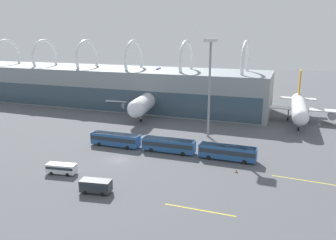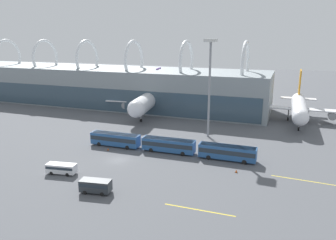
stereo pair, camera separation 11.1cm
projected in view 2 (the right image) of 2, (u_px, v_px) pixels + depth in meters
ground_plane at (118, 160)px, 71.15m from camera, size 440.00×440.00×0.00m
terminal_building at (68, 83)px, 133.97m from camera, size 159.99×25.29×24.88m
airliner_at_gate_near at (150, 100)px, 111.11m from camera, size 31.47×34.70×14.63m
airliner_at_gate_far at (299, 107)px, 101.61m from camera, size 34.31×33.23×15.04m
shuttle_bus_0 at (115, 139)px, 79.67m from camera, size 12.40×2.97×3.21m
shuttle_bus_1 at (168, 144)px, 75.50m from camera, size 12.42×3.05×3.21m
shuttle_bus_2 at (227, 152)px, 70.82m from camera, size 12.37×2.88×3.21m
service_van_foreground at (61, 168)px, 63.81m from camera, size 6.05×2.87×2.05m
service_van_crossing at (96, 185)px, 56.14m from camera, size 5.58×3.00×2.30m
floodlight_mast at (210, 68)px, 83.32m from camera, size 3.02×3.02×25.45m
lane_stripe_1 at (303, 180)px, 61.23m from camera, size 11.22×0.79×0.01m
lane_stripe_2 at (199, 210)px, 50.78m from camera, size 11.34×0.40×0.01m
traffic_cone_0 at (108, 149)px, 77.13m from camera, size 0.46×0.46×0.62m
traffic_cone_1 at (236, 171)px, 64.66m from camera, size 0.53×0.53×0.65m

